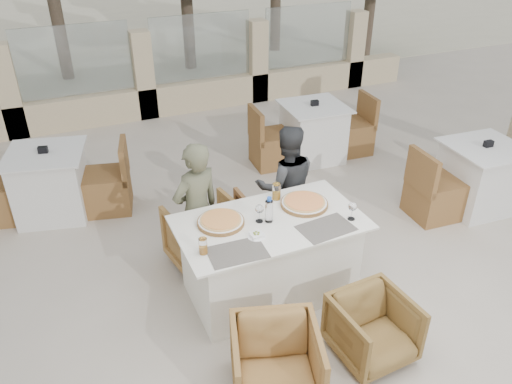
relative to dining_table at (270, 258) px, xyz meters
name	(u,v)px	position (x,y,z in m)	size (l,w,h in m)	color
ground	(270,294)	(-0.01, -0.05, -0.39)	(80.00, 80.00, 0.00)	#BCB1A1
sand_patch	(80,16)	(-0.01, 13.95, -0.38)	(30.00, 16.00, 0.01)	beige
perimeter_wall_far	(143,69)	(-0.01, 4.75, 0.42)	(10.00, 0.34, 1.60)	beige
dining_table	(270,258)	(0.00, 0.00, 0.00)	(1.60, 0.90, 0.77)	white
placemat_near_left	(237,252)	(-0.42, -0.29, 0.39)	(0.45, 0.30, 0.00)	#625C54
placemat_near_right	(326,228)	(0.38, -0.28, 0.39)	(0.45, 0.30, 0.00)	#615B53
pizza_left	(221,221)	(-0.40, 0.14, 0.41)	(0.40, 0.40, 0.05)	#D55A1D
pizza_right	(304,203)	(0.39, 0.11, 0.41)	(0.42, 0.42, 0.06)	#F75821
water_bottle	(269,209)	(-0.01, 0.01, 0.50)	(0.07, 0.07, 0.24)	silver
wine_glass_centre	(259,212)	(-0.08, 0.04, 0.48)	(0.08, 0.08, 0.18)	silver
wine_glass_corner	(352,210)	(0.65, -0.25, 0.48)	(0.08, 0.08, 0.18)	white
beer_glass_left	(203,246)	(-0.66, -0.19, 0.45)	(0.07, 0.07, 0.13)	orange
beer_glass_right	(276,191)	(0.21, 0.32, 0.46)	(0.08, 0.08, 0.15)	gold
olive_dish	(256,235)	(-0.20, -0.16, 0.41)	(0.11, 0.11, 0.04)	white
armchair_far_left	(208,237)	(-0.37, 0.61, -0.07)	(0.68, 0.70, 0.64)	olive
armchair_far_right	(275,218)	(0.37, 0.66, -0.08)	(0.65, 0.67, 0.61)	#956336
armchair_near_left	(276,364)	(-0.43, -1.01, -0.10)	(0.62, 0.63, 0.58)	olive
armchair_near_right	(373,329)	(0.42, -0.99, -0.12)	(0.57, 0.58, 0.53)	brown
diner_left	(197,211)	(-0.48, 0.56, 0.29)	(0.49, 0.32, 1.35)	#5B5C43
diner_right	(286,186)	(0.50, 0.68, 0.26)	(0.63, 0.49, 1.29)	#36383B
bg_table_a	(51,184)	(-1.67, 2.21, 0.00)	(1.64, 0.82, 0.77)	silver
bg_table_b	(313,132)	(1.73, 2.28, 0.00)	(1.64, 0.82, 0.77)	white
bg_table_c	(480,177)	(2.85, 0.38, 0.00)	(1.64, 0.82, 0.77)	silver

